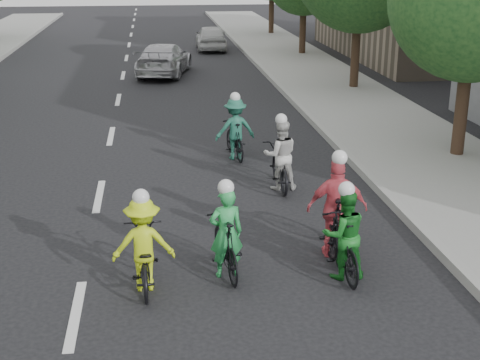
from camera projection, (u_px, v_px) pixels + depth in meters
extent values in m
plane|color=black|center=(76.00, 315.00, 9.65)|extent=(120.00, 120.00, 0.00)
cube|color=gray|center=(382.00, 125.00, 20.00)|extent=(4.00, 80.00, 0.15)
cube|color=#999993|center=(318.00, 126.00, 19.75)|extent=(0.18, 80.00, 0.18)
cylinder|color=black|center=(461.00, 115.00, 16.56)|extent=(0.32, 0.32, 2.27)
cylinder|color=black|center=(355.00, 57.00, 24.97)|extent=(0.32, 0.32, 2.48)
cylinder|color=black|center=(303.00, 33.00, 33.45)|extent=(0.32, 0.32, 2.27)
cylinder|color=black|center=(271.00, 15.00, 41.86)|extent=(0.32, 0.32, 2.48)
imported|color=black|center=(235.00, 139.00, 16.91)|extent=(0.67, 1.64, 0.96)
imported|color=#20624E|center=(235.00, 129.00, 16.72)|extent=(1.08, 0.71, 1.56)
sphere|color=white|center=(235.00, 97.00, 16.46)|extent=(0.26, 0.26, 0.26)
imported|color=black|center=(144.00, 259.00, 10.38)|extent=(0.63, 1.72, 0.90)
imported|color=#C7E419|center=(143.00, 244.00, 10.19)|extent=(0.97, 0.57, 1.49)
sphere|color=white|center=(141.00, 197.00, 9.94)|extent=(0.26, 0.26, 0.26)
imported|color=black|center=(342.00, 246.00, 10.73)|extent=(0.54, 1.68, 1.00)
imported|color=#186E21|center=(344.00, 234.00, 10.56)|extent=(0.74, 0.59, 1.47)
sphere|color=white|center=(347.00, 190.00, 10.32)|extent=(0.26, 0.26, 0.26)
imported|color=black|center=(279.00, 167.00, 14.76)|extent=(0.66, 1.80, 0.94)
imported|color=silver|center=(281.00, 155.00, 14.56)|extent=(0.76, 0.60, 1.55)
sphere|color=white|center=(281.00, 119.00, 14.31)|extent=(0.26, 0.26, 0.26)
imported|color=black|center=(226.00, 245.00, 10.77)|extent=(0.64, 1.67, 0.98)
imported|color=green|center=(226.00, 233.00, 10.59)|extent=(0.58, 0.42, 1.49)
sphere|color=white|center=(226.00, 187.00, 10.35)|extent=(0.26, 0.26, 0.26)
imported|color=black|center=(335.00, 223.00, 11.47)|extent=(0.76, 1.91, 1.12)
imported|color=#DF4E5D|center=(337.00, 208.00, 11.27)|extent=(1.07, 0.55, 1.74)
sphere|color=white|center=(340.00, 158.00, 10.98)|extent=(0.26, 0.26, 0.26)
imported|color=#B6B6BB|center=(164.00, 59.00, 28.36)|extent=(2.77, 4.87, 1.33)
imported|color=silver|center=(211.00, 37.00, 35.66)|extent=(1.69, 3.92, 1.32)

